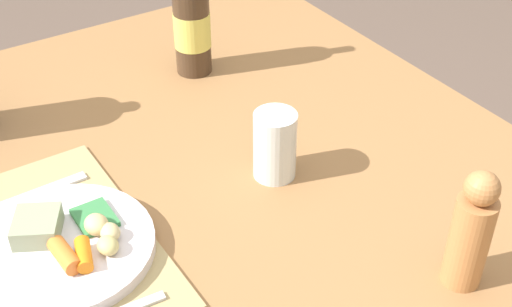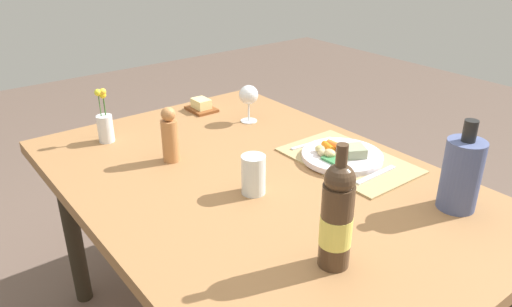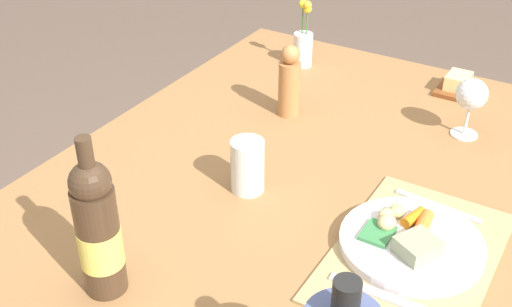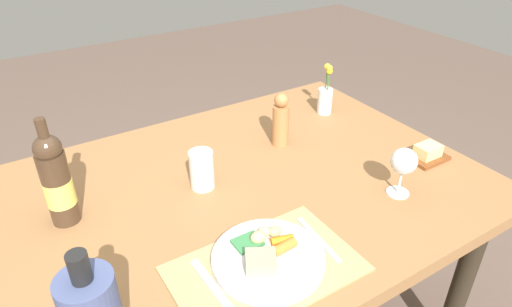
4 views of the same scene
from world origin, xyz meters
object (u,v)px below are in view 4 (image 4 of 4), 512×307
(dinner_plate, at_px, (268,257))
(knife, at_px, (318,239))
(wine_bottle, at_px, (57,181))
(pepper_mill, at_px, (281,121))
(water_tumbler, at_px, (202,172))
(butter_dish, at_px, (427,154))
(dining_table, at_px, (233,209))
(wine_glass, at_px, (404,162))
(fork, at_px, (212,285))
(flower_vase, at_px, (325,97))

(dinner_plate, distance_m, knife, 0.15)
(wine_bottle, bearing_deg, dinner_plate, -48.58)
(knife, bearing_deg, pepper_mill, 70.88)
(water_tumbler, relative_size, butter_dish, 0.94)
(dining_table, bearing_deg, wine_glass, -34.04)
(knife, distance_m, pepper_mill, 0.52)
(fork, xyz_separation_m, flower_vase, (0.80, 0.57, 0.06))
(flower_vase, bearing_deg, butter_dish, -81.60)
(fork, bearing_deg, wine_bottle, 116.53)
(fork, xyz_separation_m, knife, (0.30, -0.01, 0.00))
(dinner_plate, xyz_separation_m, pepper_mill, (0.36, 0.46, 0.07))
(knife, distance_m, wine_bottle, 0.70)
(water_tumbler, bearing_deg, dinner_plate, -91.33)
(dining_table, relative_size, pepper_mill, 7.94)
(water_tumbler, height_order, wine_bottle, wine_bottle)
(dinner_plate, height_order, butter_dish, dinner_plate)
(water_tumbler, height_order, flower_vase, flower_vase)
(wine_glass, height_order, flower_vase, flower_vase)
(fork, height_order, water_tumbler, water_tumbler)
(fork, xyz_separation_m, wine_glass, (0.64, 0.03, 0.10))
(pepper_mill, bearing_deg, fork, -137.90)
(fork, xyz_separation_m, water_tumbler, (0.16, 0.37, 0.04))
(fork, bearing_deg, dinner_plate, -2.29)
(wine_bottle, xyz_separation_m, wine_glass, (0.87, -0.40, -0.02))
(dining_table, relative_size, flower_vase, 7.55)
(fork, xyz_separation_m, wine_bottle, (-0.23, 0.43, 0.12))
(fork, xyz_separation_m, pepper_mill, (0.51, 0.46, 0.08))
(dining_table, xyz_separation_m, pepper_mill, (0.28, 0.15, 0.17))
(dinner_plate, xyz_separation_m, wine_bottle, (-0.38, 0.43, 0.11))
(wine_bottle, bearing_deg, knife, -39.37)
(wine_glass, bearing_deg, wine_bottle, 155.32)
(dining_table, distance_m, flower_vase, 0.65)
(knife, bearing_deg, dinner_plate, -178.01)
(butter_dish, height_order, pepper_mill, pepper_mill)
(wine_bottle, bearing_deg, fork, -61.99)
(water_tumbler, bearing_deg, fork, -113.38)
(dining_table, distance_m, pepper_mill, 0.36)
(knife, relative_size, wine_glass, 1.21)
(knife, relative_size, pepper_mill, 0.96)
(water_tumbler, height_order, butter_dish, water_tumbler)
(flower_vase, bearing_deg, water_tumbler, -162.70)
(pepper_mill, xyz_separation_m, wine_glass, (0.13, -0.43, 0.02))
(knife, bearing_deg, wine_glass, 10.91)
(dining_table, distance_m, water_tumbler, 0.16)
(fork, relative_size, wine_bottle, 0.59)
(dining_table, xyz_separation_m, dinner_plate, (-0.08, -0.31, 0.09))
(wine_bottle, distance_m, wine_glass, 0.95)
(fork, height_order, pepper_mill, pepper_mill)
(butter_dish, bearing_deg, wine_glass, -159.41)
(fork, distance_m, butter_dish, 0.88)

